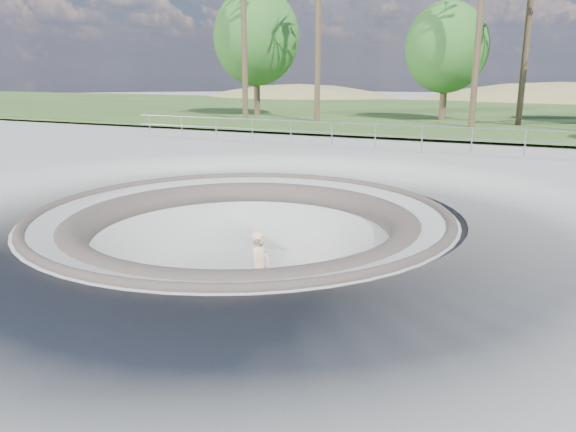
# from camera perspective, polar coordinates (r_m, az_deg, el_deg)

# --- Properties ---
(ground) EXTENTS (180.00, 180.00, 0.00)m
(ground) POSITION_cam_1_polar(r_m,az_deg,el_deg) (13.84, -4.72, 0.35)
(ground) COLOR #ADAEA8
(ground) RESTS_ON ground
(skate_bowl) EXTENTS (14.00, 14.00, 4.10)m
(skate_bowl) POSITION_cam_1_polar(r_m,az_deg,el_deg) (14.40, -4.57, -6.72)
(skate_bowl) COLOR #ADAEA8
(skate_bowl) RESTS_ON ground
(grass_strip) EXTENTS (180.00, 36.00, 0.12)m
(grass_strip) POSITION_cam_1_polar(r_m,az_deg,el_deg) (46.30, 16.30, 10.04)
(grass_strip) COLOR #335220
(grass_strip) RESTS_ON ground
(distant_hills) EXTENTS (103.20, 45.00, 28.60)m
(distant_hills) POSITION_cam_1_polar(r_m,az_deg,el_deg) (69.74, 21.75, 4.92)
(distant_hills) COLOR olive
(distant_hills) RESTS_ON ground
(safety_railing) EXTENTS (25.00, 0.06, 1.03)m
(safety_railing) POSITION_cam_1_polar(r_m,az_deg,el_deg) (24.76, 8.87, 8.12)
(safety_railing) COLOR gray
(safety_railing) RESTS_ON ground
(skateboard) EXTENTS (0.81, 0.35, 0.08)m
(skateboard) POSITION_cam_1_polar(r_m,az_deg,el_deg) (13.15, -2.80, -8.86)
(skateboard) COLOR brown
(skateboard) RESTS_ON ground
(skater) EXTENTS (0.43, 0.63, 1.70)m
(skater) POSITION_cam_1_polar(r_m,az_deg,el_deg) (12.83, -2.85, -5.30)
(skater) COLOR beige
(skater) RESTS_ON skateboard
(bushy_tree_left) EXTENTS (6.16, 5.60, 8.88)m
(bushy_tree_left) POSITION_cam_1_polar(r_m,az_deg,el_deg) (41.51, -3.25, 17.68)
(bushy_tree_left) COLOR brown
(bushy_tree_left) RESTS_ON ground
(bushy_tree_mid) EXTENTS (5.17, 4.70, 7.46)m
(bushy_tree_mid) POSITION_cam_1_polar(r_m,az_deg,el_deg) (38.11, 15.81, 16.13)
(bushy_tree_mid) COLOR brown
(bushy_tree_mid) RESTS_ON ground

